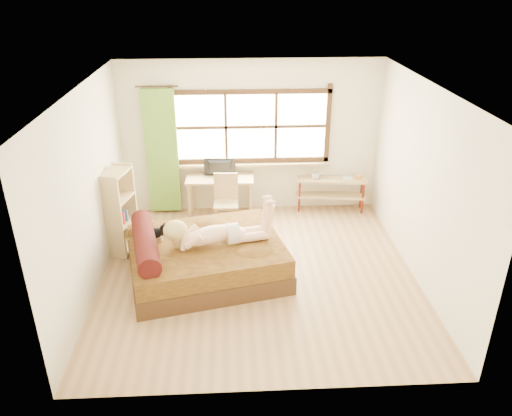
{
  "coord_description": "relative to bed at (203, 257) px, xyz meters",
  "views": [
    {
      "loc": [
        -0.36,
        -6.14,
        4.01
      ],
      "look_at": [
        -0.02,
        0.2,
        0.96
      ],
      "focal_mm": 35.0,
      "sensor_mm": 36.0,
      "label": 1
    }
  ],
  "objects": [
    {
      "name": "window",
      "position": [
        0.79,
        2.2,
        1.22
      ],
      "size": [
        2.8,
        0.16,
        1.46
      ],
      "color": "#FFEDBF",
      "rests_on": "wall_back"
    },
    {
      "name": "desk",
      "position": [
        0.23,
        1.93,
        0.35
      ],
      "size": [
        1.19,
        0.57,
        0.73
      ],
      "rotation": [
        0.0,
        0.0,
        -0.03
      ],
      "color": "tan",
      "rests_on": "floor"
    },
    {
      "name": "book",
      "position": [
        2.43,
        2.05,
        0.34
      ],
      "size": [
        0.2,
        0.25,
        0.02
      ],
      "primitive_type": "imported",
      "rotation": [
        0.0,
        0.0,
        -0.12
      ],
      "color": "gray",
      "rests_on": "pipe_shelf"
    },
    {
      "name": "floor",
      "position": [
        0.79,
        -0.02,
        -0.29
      ],
      "size": [
        4.5,
        4.5,
        0.0
      ],
      "primitive_type": "plane",
      "color": "#9E754C",
      "rests_on": "ground"
    },
    {
      "name": "cup",
      "position": [
        1.93,
        2.05,
        0.38
      ],
      "size": [
        0.15,
        0.15,
        0.11
      ],
      "primitive_type": "imported",
      "rotation": [
        0.0,
        0.0,
        -0.12
      ],
      "color": "gray",
      "rests_on": "pipe_shelf"
    },
    {
      "name": "monitor",
      "position": [
        0.23,
        1.98,
        0.6
      ],
      "size": [
        0.55,
        0.09,
        0.32
      ],
      "primitive_type": "imported",
      "rotation": [
        0.0,
        0.0,
        3.11
      ],
      "color": "black",
      "rests_on": "desk"
    },
    {
      "name": "wall_back",
      "position": [
        0.79,
        2.23,
        1.06
      ],
      "size": [
        4.5,
        0.0,
        4.5
      ],
      "primitive_type": "plane",
      "rotation": [
        1.57,
        0.0,
        0.0
      ],
      "color": "silver",
      "rests_on": "floor"
    },
    {
      "name": "kitten",
      "position": [
        -0.67,
        0.11,
        0.37
      ],
      "size": [
        0.34,
        0.2,
        0.26
      ],
      "primitive_type": null,
      "rotation": [
        0.0,
        0.0,
        0.22
      ],
      "color": "black",
      "rests_on": "bed"
    },
    {
      "name": "wall_left",
      "position": [
        -1.46,
        -0.02,
        1.06
      ],
      "size": [
        0.0,
        4.5,
        4.5
      ],
      "primitive_type": "plane",
      "rotation": [
        1.57,
        0.0,
        1.57
      ],
      "color": "silver",
      "rests_on": "floor"
    },
    {
      "name": "bed",
      "position": [
        0.0,
        0.0,
        0.0
      ],
      "size": [
        2.46,
        2.14,
        0.81
      ],
      "rotation": [
        0.0,
        0.0,
        0.22
      ],
      "color": "#341D0F",
      "rests_on": "floor"
    },
    {
      "name": "curtain",
      "position": [
        -0.76,
        2.11,
        0.86
      ],
      "size": [
        0.55,
        0.1,
        2.2
      ],
      "primitive_type": "cube",
      "color": "#507D22",
      "rests_on": "wall_back"
    },
    {
      "name": "chair",
      "position": [
        0.34,
        1.57,
        0.22
      ],
      "size": [
        0.42,
        0.42,
        0.92
      ],
      "rotation": [
        0.0,
        0.0,
        -0.03
      ],
      "color": "tan",
      "rests_on": "floor"
    },
    {
      "name": "ceiling",
      "position": [
        0.79,
        -0.02,
        2.41
      ],
      "size": [
        4.5,
        4.5,
        0.0
      ],
      "primitive_type": "plane",
      "rotation": [
        3.14,
        0.0,
        0.0
      ],
      "color": "white",
      "rests_on": "wall_back"
    },
    {
      "name": "wall_right",
      "position": [
        3.04,
        -0.02,
        1.06
      ],
      "size": [
        0.0,
        4.5,
        4.5
      ],
      "primitive_type": "plane",
      "rotation": [
        1.57,
        0.0,
        -1.57
      ],
      "color": "silver",
      "rests_on": "floor"
    },
    {
      "name": "bookshelf",
      "position": [
        -1.29,
        0.78,
        0.39
      ],
      "size": [
        0.45,
        0.64,
        1.35
      ],
      "rotation": [
        0.0,
        0.0,
        -0.22
      ],
      "color": "tan",
      "rests_on": "floor"
    },
    {
      "name": "wall_front",
      "position": [
        0.79,
        -2.27,
        1.06
      ],
      "size": [
        4.5,
        0.0,
        4.5
      ],
      "primitive_type": "plane",
      "rotation": [
        -1.57,
        0.0,
        0.0
      ],
      "color": "silver",
      "rests_on": "floor"
    },
    {
      "name": "pipe_shelf",
      "position": [
        2.25,
        2.05,
        0.16
      ],
      "size": [
        1.27,
        0.45,
        0.7
      ],
      "rotation": [
        0.0,
        0.0,
        -0.12
      ],
      "color": "tan",
      "rests_on": "floor"
    },
    {
      "name": "woman",
      "position": [
        0.2,
        -0.04,
        0.56
      ],
      "size": [
        1.55,
        0.75,
        0.64
      ],
      "primitive_type": null,
      "rotation": [
        0.0,
        0.0,
        0.22
      ],
      "color": "beige",
      "rests_on": "bed"
    }
  ]
}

